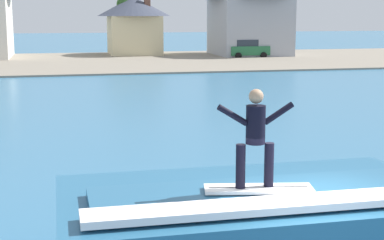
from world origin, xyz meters
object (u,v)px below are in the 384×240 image
surfboard (258,189)px  house_gabled_white (250,14)px  car_far_shore (247,49)px  wave_crest (251,227)px  surfer (255,133)px  house_small_cottage (134,22)px  tree_tall_bare (126,6)px

surfboard → house_gabled_white: (16.83, 51.54, 2.77)m
car_far_shore → house_gabled_white: 4.82m
wave_crest → house_gabled_white: size_ratio=0.69×
surfer → house_gabled_white: 54.26m
wave_crest → house_small_cottage: house_small_cottage is taller
car_far_shore → tree_tall_bare: 13.86m
surfer → surfboard: bearing=-13.5°
tree_tall_bare → house_gabled_white: bearing=-15.8°
tree_tall_bare → surfboard: bearing=-94.4°
wave_crest → house_small_cottage: 54.37m
house_gabled_white → house_small_cottage: house_gabled_white is taller
surfer → house_gabled_white: (16.90, 51.53, 1.82)m
tree_tall_bare → surfer: bearing=-94.5°
surfboard → car_far_shore: car_far_shore is taller
wave_crest → surfer: 1.89m
house_small_cottage → car_far_shore: bearing=-30.3°
house_small_cottage → surfer: bearing=-95.3°
house_gabled_white → house_small_cottage: 12.24m
wave_crest → house_gabled_white: (16.77, 51.02, 3.64)m
wave_crest → tree_tall_bare: tree_tall_bare is taller
house_gabled_white → tree_tall_bare: size_ratio=1.54×
surfboard → house_gabled_white: bearing=71.9°
car_far_shore → house_small_cottage: size_ratio=0.53×
surfboard → house_gabled_white: 54.29m
house_small_cottage → tree_tall_bare: 1.86m
car_far_shore → wave_crest: bearing=-108.0°
tree_tall_bare → car_far_shore: bearing=-30.5°
wave_crest → tree_tall_bare: size_ratio=1.05×
surfboard → car_far_shore: size_ratio=0.46×
house_gabled_white → house_small_cottage: size_ratio=1.27×
surfboard → house_gabled_white: size_ratio=0.19×
surfboard → car_far_shore: bearing=72.1°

